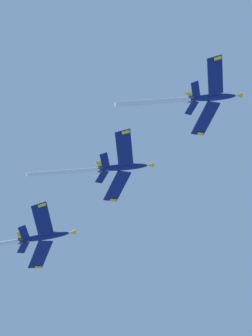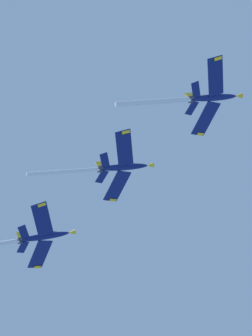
% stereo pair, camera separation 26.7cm
% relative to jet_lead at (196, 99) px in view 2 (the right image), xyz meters
% --- Properties ---
extents(jet_lead, '(23.87, 21.91, 12.80)m').
position_rel_jet_lead_xyz_m(jet_lead, '(0.00, 0.00, 0.00)').
color(jet_lead, navy).
extents(jet_second, '(23.62, 20.94, 11.66)m').
position_rel_jet_lead_xyz_m(jet_second, '(2.31, -23.77, -4.88)').
color(jet_second, navy).
extents(jet_third, '(23.87, 21.90, 12.71)m').
position_rel_jet_lead_xyz_m(jet_third, '(5.71, -47.87, -12.67)').
color(jet_third, navy).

